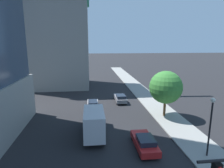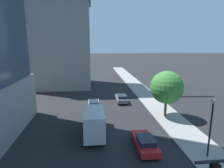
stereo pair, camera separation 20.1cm
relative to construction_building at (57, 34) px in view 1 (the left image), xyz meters
The scene contains 8 objects.
sidewalk 34.11m from the construction_building, 53.87° to the right, with size 4.20×120.00×0.15m, color gray.
construction_building is the anchor object (origin of this frame).
street_lamp 39.06m from the construction_building, 60.99° to the right, with size 0.44×0.44×5.68m.
street_tree 30.46m from the construction_building, 51.36° to the right, with size 4.70×4.70×6.62m.
car_red 35.85m from the construction_building, 67.42° to the right, with size 1.91×4.80×1.41m.
car_silver 23.06m from the construction_building, 66.29° to the right, with size 1.77×4.59×1.32m.
car_gray 23.28m from the construction_building, 49.37° to the right, with size 1.84×4.70×1.48m.
box_truck 30.86m from the construction_building, 74.13° to the right, with size 2.26×6.93×3.32m.
Camera 1 is at (-2.85, -3.01, 10.61)m, focal length 30.82 mm.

